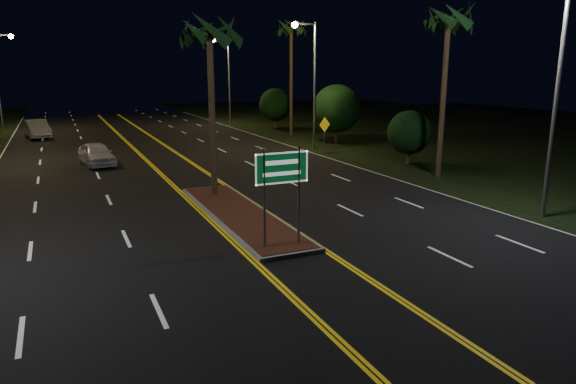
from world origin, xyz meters
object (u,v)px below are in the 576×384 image
palm_median (209,32)px  streetlight_right_far (225,71)px  shrub_mid (337,109)px  streetlight_right_mid (310,71)px  car_far (37,127)px  palm_right_near (449,20)px  warning_sign (325,130)px  shrub_far (275,105)px  streetlight_left_far (0,71)px  highway_sign (282,177)px  shrub_near (409,133)px  streetlight_right_near (553,71)px  median_island (240,214)px  palm_right_far (291,29)px  car_near (96,152)px

palm_median → streetlight_right_far: bearing=71.4°
streetlight_right_far → shrub_mid: (3.39, -18.00, -2.93)m
streetlight_right_mid → car_far: size_ratio=1.68×
palm_right_near → shrub_mid: bearing=83.9°
warning_sign → shrub_far: bearing=61.4°
palm_median → streetlight_left_far: bearing=107.6°
highway_sign → streetlight_left_far: (-10.61, 41.20, 3.25)m
palm_right_near → shrub_far: (1.30, 26.00, -5.88)m
shrub_mid → car_far: (-21.88, 13.40, -1.83)m
streetlight_left_far → shrub_near: (24.11, -30.00, -3.71)m
shrub_mid → streetlight_right_mid: bearing=-149.4°
shrub_mid → car_far: shrub_mid is taller
streetlight_right_near → warning_sign: (0.27, 18.16, -4.04)m
median_island → shrub_mid: bearing=50.5°
car_far → median_island: bearing=-85.4°
shrub_near → warning_sign: (-2.61, 6.16, -0.33)m
highway_sign → streetlight_right_near: size_ratio=0.36×
streetlight_right_near → palm_right_far: (2.19, 28.00, 3.49)m
highway_sign → median_island: bearing=90.0°
shrub_near → car_far: (-21.38, 23.40, -1.05)m
streetlight_left_far → streetlight_right_mid: same height
palm_right_far → car_near: (-17.06, -8.59, -8.34)m
car_near → palm_median: bearing=-77.2°
streetlight_right_near → car_far: 40.22m
streetlight_right_far → shrub_near: (2.89, -28.00, -3.71)m
car_far → warning_sign: (18.77, -17.23, 0.72)m
palm_right_near → car_near: size_ratio=1.92×
shrub_mid → car_near: bearing=-171.9°
streetlight_right_mid → palm_right_near: palm_right_near is taller
palm_median → car_near: bearing=111.3°
palm_median → palm_right_far: bearing=56.7°
palm_right_far → shrub_near: 17.56m
car_near → palm_right_near: bearing=-42.8°
median_island → highway_sign: (0.00, -4.20, 2.32)m
car_near → warning_sign: (15.15, -1.24, 0.81)m
median_island → streetlight_right_mid: (10.61, 15.00, 5.57)m
palm_median → warning_sign: palm_median is taller
streetlight_right_mid → palm_median: (-10.61, -11.50, 1.62)m
car_near → streetlight_left_far: bearing=97.2°
streetlight_right_near → warning_sign: size_ratio=3.62×
streetlight_right_mid → palm_right_near: size_ratio=0.97×
palm_right_near → streetlight_right_near: bearing=-103.3°
streetlight_right_far → shrub_near: streetlight_right_far is taller
highway_sign → car_near: (-4.26, 18.61, -1.59)m
shrub_far → car_near: bearing=-141.1°
streetlight_right_near → car_far: streetlight_right_near is taller
streetlight_right_near → palm_median: bearing=141.3°
palm_right_far → shrub_far: size_ratio=2.60×
palm_right_far → warning_sign: size_ratio=4.14×
shrub_mid → warning_sign: bearing=-129.1°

